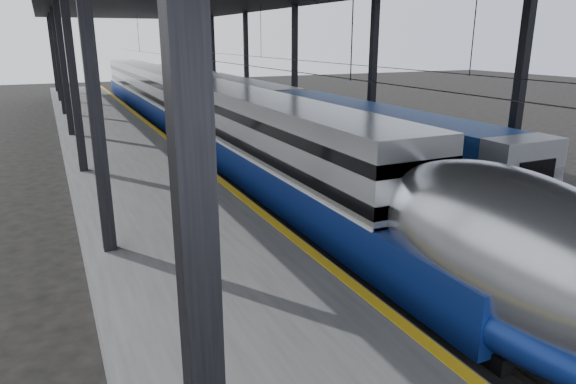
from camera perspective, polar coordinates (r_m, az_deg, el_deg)
ground at (r=13.47m, az=10.12°, el=-13.68°), size 160.00×160.00×0.00m
platform at (r=30.24m, az=-17.95°, el=3.96°), size 6.00×80.00×1.00m
yellow_strip at (r=30.59m, az=-12.82°, el=5.46°), size 0.30×80.00×0.01m
rails at (r=32.23m, az=-3.64°, el=4.73°), size 6.52×80.00×0.16m
tgv_train at (r=36.56m, az=-10.74°, el=8.93°), size 2.96×65.20×4.24m
second_train at (r=41.08m, az=-5.02°, el=9.79°), size 2.65×56.05×3.65m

